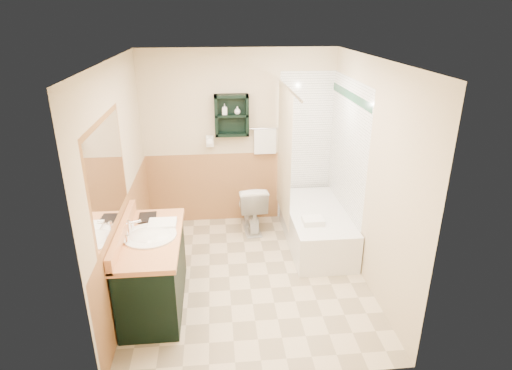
% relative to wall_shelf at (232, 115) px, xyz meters
% --- Properties ---
extents(floor, '(3.00, 3.00, 0.00)m').
position_rel_wall_shelf_xyz_m(floor, '(0.10, -1.41, -1.55)').
color(floor, beige).
rests_on(floor, ground).
extents(back_wall, '(2.60, 0.04, 2.40)m').
position_rel_wall_shelf_xyz_m(back_wall, '(0.10, 0.11, -0.35)').
color(back_wall, beige).
rests_on(back_wall, ground).
extents(left_wall, '(0.04, 3.00, 2.40)m').
position_rel_wall_shelf_xyz_m(left_wall, '(-1.22, -1.41, -0.35)').
color(left_wall, beige).
rests_on(left_wall, ground).
extents(right_wall, '(0.04, 3.00, 2.40)m').
position_rel_wall_shelf_xyz_m(right_wall, '(1.42, -1.41, -0.35)').
color(right_wall, beige).
rests_on(right_wall, ground).
extents(ceiling, '(2.60, 3.00, 0.04)m').
position_rel_wall_shelf_xyz_m(ceiling, '(0.10, -1.41, 0.87)').
color(ceiling, white).
rests_on(ceiling, back_wall).
extents(wainscot_left, '(2.98, 2.98, 1.00)m').
position_rel_wall_shelf_xyz_m(wainscot_left, '(-1.19, -1.41, -1.05)').
color(wainscot_left, '#BC7E4C').
rests_on(wainscot_left, left_wall).
extents(wainscot_back, '(2.58, 2.58, 1.00)m').
position_rel_wall_shelf_xyz_m(wainscot_back, '(0.10, 0.08, -1.05)').
color(wainscot_back, '#BC7E4C').
rests_on(wainscot_back, back_wall).
extents(mirror_frame, '(1.30, 1.30, 1.00)m').
position_rel_wall_shelf_xyz_m(mirror_frame, '(-1.17, -1.96, -0.05)').
color(mirror_frame, brown).
rests_on(mirror_frame, left_wall).
extents(mirror_glass, '(1.20, 1.20, 0.90)m').
position_rel_wall_shelf_xyz_m(mirror_glass, '(-1.17, -1.96, -0.05)').
color(mirror_glass, white).
rests_on(mirror_glass, left_wall).
extents(tile_right, '(1.50, 1.50, 2.10)m').
position_rel_wall_shelf_xyz_m(tile_right, '(1.38, -0.66, -0.50)').
color(tile_right, white).
rests_on(tile_right, right_wall).
extents(tile_back, '(0.95, 0.95, 2.10)m').
position_rel_wall_shelf_xyz_m(tile_back, '(1.13, 0.07, -0.50)').
color(tile_back, white).
rests_on(tile_back, back_wall).
extents(tile_accent, '(1.50, 1.50, 0.10)m').
position_rel_wall_shelf_xyz_m(tile_accent, '(1.37, -0.66, 0.35)').
color(tile_accent, '#13432A').
rests_on(tile_accent, right_wall).
extents(wall_shelf, '(0.45, 0.15, 0.55)m').
position_rel_wall_shelf_xyz_m(wall_shelf, '(0.00, 0.00, 0.00)').
color(wall_shelf, black).
rests_on(wall_shelf, back_wall).
extents(hair_dryer, '(0.10, 0.24, 0.18)m').
position_rel_wall_shelf_xyz_m(hair_dryer, '(-0.30, 0.02, -0.35)').
color(hair_dryer, white).
rests_on(hair_dryer, back_wall).
extents(towel_bar, '(0.40, 0.06, 0.40)m').
position_rel_wall_shelf_xyz_m(towel_bar, '(0.45, 0.04, -0.20)').
color(towel_bar, white).
rests_on(towel_bar, back_wall).
extents(curtain_rod, '(0.03, 1.60, 0.03)m').
position_rel_wall_shelf_xyz_m(curtain_rod, '(0.63, -0.66, 0.45)').
color(curtain_rod, silver).
rests_on(curtain_rod, back_wall).
extents(shower_curtain, '(1.05, 1.05, 1.70)m').
position_rel_wall_shelf_xyz_m(shower_curtain, '(0.63, -0.48, -0.40)').
color(shower_curtain, beige).
rests_on(shower_curtain, curtain_rod).
extents(vanity, '(0.59, 1.24, 0.79)m').
position_rel_wall_shelf_xyz_m(vanity, '(-0.89, -1.80, -1.16)').
color(vanity, black).
rests_on(vanity, ground).
extents(bathtub, '(0.72, 1.50, 0.48)m').
position_rel_wall_shelf_xyz_m(bathtub, '(1.03, -0.76, -1.31)').
color(bathtub, white).
rests_on(bathtub, ground).
extents(toilet, '(0.42, 0.70, 0.66)m').
position_rel_wall_shelf_xyz_m(toilet, '(0.23, -0.27, -1.22)').
color(toilet, white).
rests_on(toilet, ground).
extents(counter_towel, '(0.28, 0.22, 0.04)m').
position_rel_wall_shelf_xyz_m(counter_towel, '(-0.79, -1.58, -0.74)').
color(counter_towel, white).
rests_on(counter_towel, vanity).
extents(vanity_book, '(0.18, 0.04, 0.25)m').
position_rel_wall_shelf_xyz_m(vanity_book, '(-1.06, -1.42, -0.64)').
color(vanity_book, black).
rests_on(vanity_book, vanity).
extents(tub_towel, '(0.25, 0.20, 0.07)m').
position_rel_wall_shelf_xyz_m(tub_towel, '(0.89, -1.11, -1.04)').
color(tub_towel, white).
rests_on(tub_towel, bathtub).
extents(soap_bottle_a, '(0.06, 0.14, 0.07)m').
position_rel_wall_shelf_xyz_m(soap_bottle_a, '(-0.09, -0.01, 0.05)').
color(soap_bottle_a, white).
rests_on(soap_bottle_a, wall_shelf).
extents(soap_bottle_b, '(0.10, 0.12, 0.08)m').
position_rel_wall_shelf_xyz_m(soap_bottle_b, '(0.08, -0.01, 0.06)').
color(soap_bottle_b, white).
rests_on(soap_bottle_b, wall_shelf).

